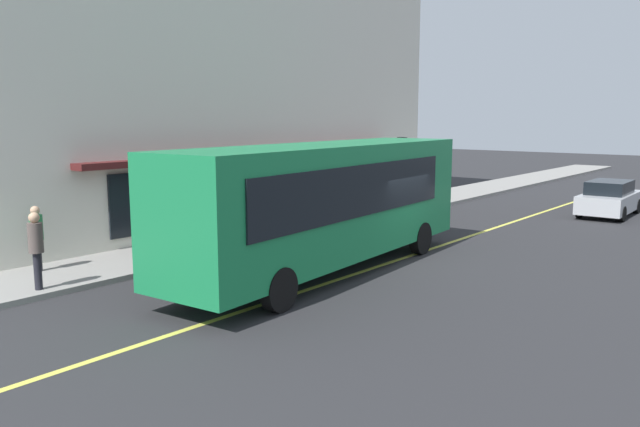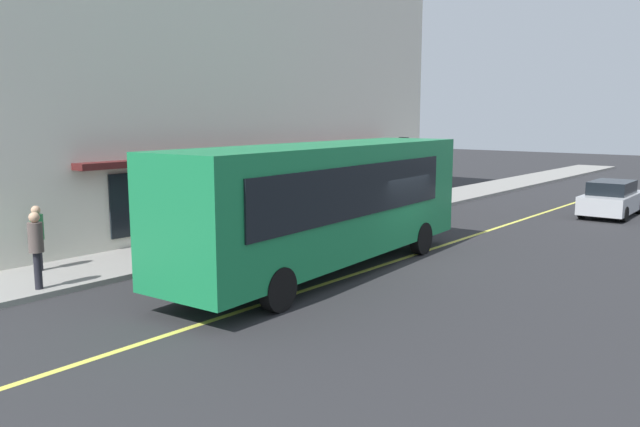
% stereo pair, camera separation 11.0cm
% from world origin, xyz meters
% --- Properties ---
extents(ground, '(120.00, 120.00, 0.00)m').
position_xyz_m(ground, '(0.00, 0.00, 0.00)').
color(ground, '#28282B').
extents(sidewalk, '(80.00, 2.97, 0.15)m').
position_xyz_m(sidewalk, '(0.00, 5.68, 0.07)').
color(sidewalk, gray).
rests_on(sidewalk, ground).
extents(lane_centre_stripe, '(36.00, 0.16, 0.01)m').
position_xyz_m(lane_centre_stripe, '(0.00, 0.00, 0.00)').
color(lane_centre_stripe, '#D8D14C').
rests_on(lane_centre_stripe, ground).
extents(storefront_building, '(22.87, 12.27, 13.57)m').
position_xyz_m(storefront_building, '(1.83, 13.00, 6.78)').
color(storefront_building, silver).
rests_on(storefront_building, ground).
extents(bus, '(11.29, 3.34, 3.50)m').
position_xyz_m(bus, '(-2.38, 0.76, 1.99)').
color(bus, '#197F47').
rests_on(bus, ground).
extents(traffic_light, '(0.30, 0.52, 3.20)m').
position_xyz_m(traffic_light, '(7.88, 4.74, 2.53)').
color(traffic_light, '#2D2D33').
rests_on(traffic_light, sidewalk).
extents(car_silver, '(4.35, 1.95, 1.52)m').
position_xyz_m(car_silver, '(12.96, -2.54, 0.74)').
color(car_silver, '#B7BABF').
rests_on(car_silver, ground).
extents(pedestrian_mid_block, '(0.34, 0.34, 1.86)m').
position_xyz_m(pedestrian_mid_block, '(-8.56, 4.63, 1.28)').
color(pedestrian_mid_block, black).
rests_on(pedestrian_mid_block, sidewalk).
extents(pedestrian_at_corner, '(0.34, 0.34, 1.80)m').
position_xyz_m(pedestrian_at_corner, '(1.38, 5.61, 1.23)').
color(pedestrian_at_corner, black).
rests_on(pedestrian_at_corner, sidewalk).
extents(pedestrian_near_storefront, '(0.34, 0.34, 1.75)m').
position_xyz_m(pedestrian_near_storefront, '(-7.67, 6.38, 1.21)').
color(pedestrian_near_storefront, black).
rests_on(pedestrian_near_storefront, sidewalk).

